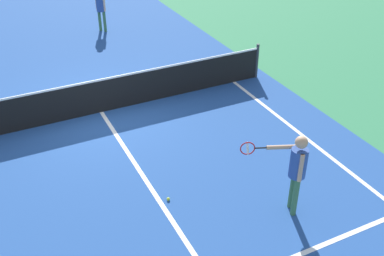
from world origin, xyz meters
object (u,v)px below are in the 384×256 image
(player_far, at_px, (101,6))
(tennis_ball_mid_court, at_px, (168,199))
(net, at_px, (99,96))
(player_near, at_px, (296,166))

(player_far, xyz_separation_m, tennis_ball_mid_court, (-1.71, -10.05, -0.92))
(net, bearing_deg, tennis_ball_mid_court, -87.57)
(player_near, xyz_separation_m, player_far, (-0.32, 11.38, -0.12))
(net, relative_size, player_near, 5.74)
(player_far, relative_size, tennis_ball_mid_court, 23.81)
(net, height_order, player_far, player_far)
(net, xyz_separation_m, tennis_ball_mid_court, (0.17, -4.06, -0.46))
(net, bearing_deg, player_far, 72.59)
(net, relative_size, player_far, 6.27)
(net, relative_size, tennis_ball_mid_court, 149.38)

